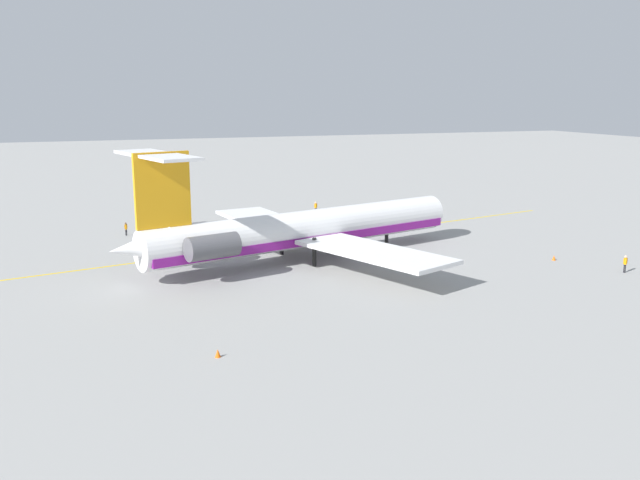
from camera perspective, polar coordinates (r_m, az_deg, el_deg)
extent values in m
plane|color=gray|center=(75.19, -4.60, -1.00)|extent=(396.74, 396.74, 0.00)
cylinder|color=white|center=(71.17, -1.11, 0.96)|extent=(36.16, 13.30, 3.88)
cone|color=white|center=(82.64, 9.37, 2.37)|extent=(4.88, 4.66, 3.73)
cone|color=white|center=(62.89, -14.94, -0.64)|extent=(6.33, 4.67, 3.30)
cube|color=#7A197F|center=(71.35, -1.11, 0.27)|extent=(35.39, 13.16, 0.85)
cube|color=white|center=(80.04, -4.69, 1.68)|extent=(8.58, 16.95, 0.39)
cube|color=white|center=(63.97, 4.57, -0.99)|extent=(11.51, 17.28, 0.39)
cylinder|color=#515156|center=(67.81, -11.41, 0.40)|extent=(5.28, 3.45, 2.25)
cube|color=white|center=(67.20, -11.17, 0.31)|extent=(3.14, 1.96, 0.47)
cylinder|color=#515156|center=(62.27, -9.05, -0.55)|extent=(5.28, 3.45, 2.25)
cube|color=white|center=(62.86, -9.32, -0.44)|extent=(3.14, 1.96, 0.47)
cube|color=orange|center=(62.87, -13.12, 4.12)|extent=(5.18, 1.75, 6.88)
cube|color=white|center=(65.26, -14.65, 7.12)|extent=(5.00, 6.42, 0.27)
cube|color=white|center=(59.50, -12.47, 6.78)|extent=(5.00, 6.42, 0.27)
cylinder|color=black|center=(78.21, 5.64, 0.61)|extent=(0.43, 0.43, 2.95)
cylinder|color=black|center=(73.43, -3.26, -0.12)|extent=(0.43, 0.43, 2.95)
cylinder|color=black|center=(68.37, -0.48, -1.02)|extent=(0.43, 0.43, 2.95)
cylinder|color=black|center=(98.84, -0.40, 2.47)|extent=(0.10, 0.10, 0.83)
cylinder|color=black|center=(98.88, -0.32, 2.48)|extent=(0.10, 0.10, 0.83)
cylinder|color=orange|center=(98.74, -0.36, 2.90)|extent=(0.28, 0.28, 0.66)
sphere|color=#DBB28E|center=(98.67, -0.36, 3.17)|extent=(0.26, 0.26, 0.26)
cylinder|color=orange|center=(98.68, -0.47, 2.92)|extent=(0.08, 0.08, 0.56)
cylinder|color=orange|center=(98.79, -0.26, 2.93)|extent=(0.08, 0.08, 0.56)
cylinder|color=black|center=(72.58, 24.32, -2.21)|extent=(0.10, 0.10, 0.83)
cylinder|color=black|center=(72.50, 24.23, -2.21)|extent=(0.10, 0.10, 0.83)
cylinder|color=orange|center=(72.38, 24.33, -1.64)|extent=(0.28, 0.28, 0.65)
sphere|color=#DBB28E|center=(72.28, 24.36, -1.29)|extent=(0.26, 0.26, 0.26)
cylinder|color=orange|center=(72.47, 24.45, -1.61)|extent=(0.08, 0.08, 0.56)
cylinder|color=orange|center=(72.26, 24.21, -1.62)|extent=(0.08, 0.08, 0.56)
cylinder|color=black|center=(96.71, 3.31, 2.25)|extent=(0.11, 0.11, 0.87)
cylinder|color=black|center=(96.57, 3.33, 2.23)|extent=(0.11, 0.11, 0.87)
cylinder|color=#191E4C|center=(96.51, 3.33, 2.69)|extent=(0.29, 0.29, 0.69)
sphere|color=#DBB28E|center=(96.43, 3.33, 2.97)|extent=(0.27, 0.27, 0.27)
cylinder|color=#191E4C|center=(96.68, 3.29, 2.73)|extent=(0.08, 0.08, 0.58)
cylinder|color=#191E4C|center=(96.32, 3.36, 2.70)|extent=(0.08, 0.08, 0.58)
cylinder|color=black|center=(86.78, -16.04, 0.61)|extent=(0.10, 0.10, 0.78)
cylinder|color=black|center=(86.86, -15.97, 0.63)|extent=(0.10, 0.10, 0.78)
cylinder|color=orange|center=(86.69, -16.04, 1.07)|extent=(0.26, 0.26, 0.62)
sphere|color=brown|center=(86.61, -16.05, 1.35)|extent=(0.24, 0.24, 0.24)
cylinder|color=orange|center=(86.58, -16.13, 1.07)|extent=(0.07, 0.07, 0.53)
cylinder|color=orange|center=(86.79, -15.95, 1.11)|extent=(0.07, 0.07, 0.53)
cone|color=#EA590F|center=(75.18, 19.10, -1.42)|extent=(0.40, 0.40, 0.55)
cone|color=#EA590F|center=(46.00, -8.60, -9.41)|extent=(0.40, 0.40, 0.55)
cube|color=gold|center=(79.36, -3.02, -0.27)|extent=(83.60, 18.13, 0.01)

